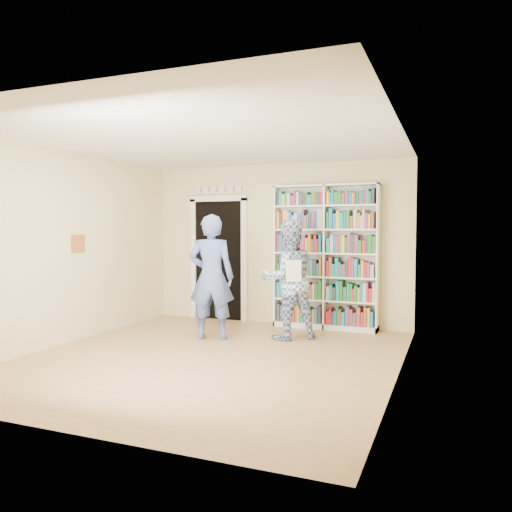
# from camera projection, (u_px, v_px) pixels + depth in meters

# --- Properties ---
(floor) EXTENTS (5.00, 5.00, 0.00)m
(floor) POSITION_uv_depth(u_px,v_px,m) (212.00, 358.00, 6.23)
(floor) COLOR #A27C4E
(floor) RESTS_ON ground
(ceiling) EXTENTS (5.00, 5.00, 0.00)m
(ceiling) POSITION_uv_depth(u_px,v_px,m) (210.00, 139.00, 6.09)
(ceiling) COLOR white
(ceiling) RESTS_ON wall_back
(wall_back) EXTENTS (4.50, 0.00, 4.50)m
(wall_back) POSITION_uv_depth(u_px,v_px,m) (277.00, 244.00, 8.48)
(wall_back) COLOR beige
(wall_back) RESTS_ON floor
(wall_left) EXTENTS (0.00, 5.00, 5.00)m
(wall_left) POSITION_uv_depth(u_px,v_px,m) (67.00, 247.00, 6.98)
(wall_left) COLOR beige
(wall_left) RESTS_ON floor
(wall_right) EXTENTS (0.00, 5.00, 5.00)m
(wall_right) POSITION_uv_depth(u_px,v_px,m) (399.00, 253.00, 5.33)
(wall_right) COLOR beige
(wall_right) RESTS_ON floor
(bookshelf) EXTENTS (1.68, 0.32, 2.31)m
(bookshelf) POSITION_uv_depth(u_px,v_px,m) (326.00, 256.00, 8.02)
(bookshelf) COLOR white
(bookshelf) RESTS_ON floor
(doorway) EXTENTS (1.10, 0.08, 2.43)m
(doorway) POSITION_uv_depth(u_px,v_px,m) (219.00, 253.00, 8.87)
(doorway) COLOR black
(doorway) RESTS_ON floor
(wall_art) EXTENTS (0.03, 0.25, 0.25)m
(wall_art) POSITION_uv_depth(u_px,v_px,m) (78.00, 243.00, 7.16)
(wall_art) COLOR brown
(wall_art) RESTS_ON wall_left
(man_blue) EXTENTS (0.75, 0.59, 1.82)m
(man_blue) POSITION_uv_depth(u_px,v_px,m) (211.00, 277.00, 7.25)
(man_blue) COLOR #5067B1
(man_blue) RESTS_ON floor
(man_plaid) EXTENTS (1.07, 1.04, 1.74)m
(man_plaid) POSITION_uv_depth(u_px,v_px,m) (288.00, 279.00, 7.27)
(man_plaid) COLOR #33579D
(man_plaid) RESTS_ON floor
(paper_sheet) EXTENTS (0.21, 0.08, 0.30)m
(paper_sheet) POSITION_uv_depth(u_px,v_px,m) (294.00, 271.00, 6.95)
(paper_sheet) COLOR white
(paper_sheet) RESTS_ON man_plaid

